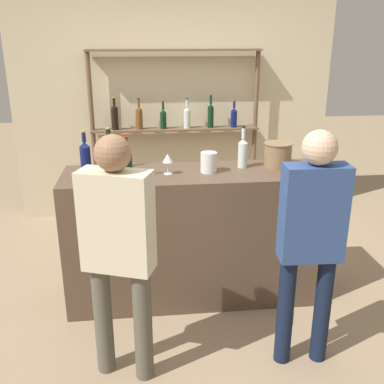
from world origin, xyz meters
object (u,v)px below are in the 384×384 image
counter_bottle_0 (109,154)px  counter_bottle_4 (126,162)px  customer_left (118,243)px  ice_bucket (278,155)px  cork_jar (209,162)px  counter_bottle_1 (110,158)px  wine_glass (168,159)px  counter_bottle_3 (86,159)px  counter_bottle_2 (243,152)px  customer_right (311,233)px

counter_bottle_0 → counter_bottle_4: size_ratio=1.05×
counter_bottle_4 → customer_left: bearing=-92.9°
ice_bucket → cork_jar: (-0.56, -0.09, -0.02)m
counter_bottle_1 → wine_glass: bearing=0.6°
counter_bottle_3 → counter_bottle_2: bearing=6.8°
counter_bottle_4 → wine_glass: 0.31m
customer_right → customer_left: bearing=92.4°
counter_bottle_3 → cork_jar: size_ratio=2.26×
counter_bottle_0 → counter_bottle_3: counter_bottle_3 is taller
wine_glass → ice_bucket: 0.88m
counter_bottle_0 → wine_glass: counter_bottle_0 is taller
counter_bottle_2 → customer_left: (-0.93, -0.96, -0.27)m
ice_bucket → customer_left: customer_left is taller
wine_glass → cork_jar: size_ratio=1.02×
customer_right → wine_glass: bearing=46.6°
counter_bottle_3 → wine_glass: counter_bottle_3 is taller
wine_glass → counter_bottle_2: bearing=11.3°
counter_bottle_3 → cork_jar: bearing=2.7°
counter_bottle_4 → customer_right: size_ratio=0.20×
counter_bottle_4 → customer_right: bearing=-34.6°
counter_bottle_4 → counter_bottle_0: bearing=119.3°
counter_bottle_4 → customer_left: 0.82m
counter_bottle_0 → cork_jar: 0.77m
counter_bottle_2 → customer_left: size_ratio=0.21×
counter_bottle_2 → customer_right: (0.22, -0.96, -0.26)m
wine_glass → counter_bottle_0: bearing=157.9°
counter_bottle_3 → ice_bucket: 1.47m
ice_bucket → counter_bottle_4: bearing=-171.4°
counter_bottle_0 → ice_bucket: 1.32m
counter_bottle_3 → customer_right: customer_right is taller
counter_bottle_0 → ice_bucket: (1.31, -0.07, -0.03)m
counter_bottle_3 → wine_glass: 0.59m
customer_right → counter_bottle_0: bearing=53.4°
counter_bottle_4 → ice_bucket: 1.19m
counter_bottle_2 → ice_bucket: bearing=-1.6°
counter_bottle_2 → counter_bottle_3: (-1.19, -0.14, 0.02)m
cork_jar → customer_left: size_ratio=0.10×
counter_bottle_2 → customer_right: bearing=-76.9°
wine_glass → counter_bottle_3: bearing=-177.7°
counter_bottle_2 → customer_right: customer_right is taller
counter_bottle_3 → counter_bottle_4: (0.29, -0.04, -0.02)m
counter_bottle_1 → customer_right: bearing=-33.9°
counter_bottle_1 → wine_glass: size_ratio=2.22×
counter_bottle_0 → customer_left: 1.06m
counter_bottle_3 → cork_jar: 0.91m
customer_left → ice_bucket: bearing=-32.2°
counter_bottle_3 → customer_right: 1.65m
wine_glass → ice_bucket: ice_bucket is taller
counter_bottle_0 → customer_right: (1.26, -1.02, -0.26)m
counter_bottle_0 → counter_bottle_2: (1.03, -0.06, -0.00)m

